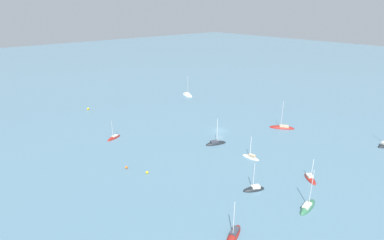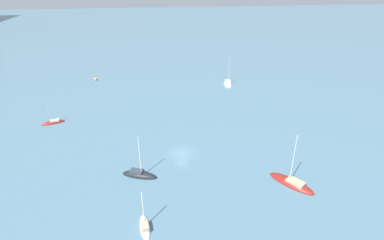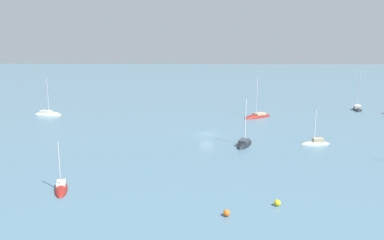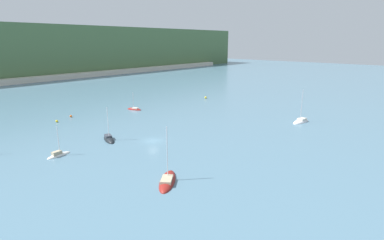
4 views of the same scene
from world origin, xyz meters
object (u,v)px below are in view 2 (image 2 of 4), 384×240
(sailboat_7, at_px, (228,84))
(sailboat_10, at_px, (292,184))
(mooring_buoy_1, at_px, (96,79))
(sailboat_6, at_px, (140,175))
(sailboat_8, at_px, (53,123))
(sailboat_9, at_px, (145,227))

(sailboat_7, bearing_deg, sailboat_10, 6.40)
(sailboat_7, xyz_separation_m, mooring_buoy_1, (10.62, 44.93, 0.36))
(sailboat_10, distance_m, mooring_buoy_1, 77.29)
(sailboat_6, xyz_separation_m, sailboat_8, (24.87, 21.81, -0.02))
(sailboat_7, bearing_deg, sailboat_9, -16.37)
(sailboat_6, height_order, sailboat_8, sailboat_6)
(sailboat_7, relative_size, sailboat_8, 1.55)
(sailboat_6, relative_size, sailboat_10, 0.86)
(sailboat_6, height_order, sailboat_10, sailboat_10)
(sailboat_9, bearing_deg, sailboat_6, -2.69)
(sailboat_8, bearing_deg, sailboat_7, -174.24)
(sailboat_6, distance_m, sailboat_9, 12.99)
(sailboat_6, bearing_deg, sailboat_9, -64.62)
(sailboat_6, height_order, sailboat_9, sailboat_6)
(sailboat_9, distance_m, sailboat_10, 26.75)
(sailboat_8, xyz_separation_m, sailboat_10, (-31.06, -48.71, 0.01))
(sailboat_7, bearing_deg, sailboat_6, -22.93)
(sailboat_7, distance_m, sailboat_8, 55.21)
(sailboat_6, bearing_deg, sailboat_7, 79.70)
(sailboat_7, distance_m, mooring_buoy_1, 46.17)
(sailboat_9, bearing_deg, sailboat_10, -82.53)
(sailboat_8, distance_m, sailboat_9, 44.17)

